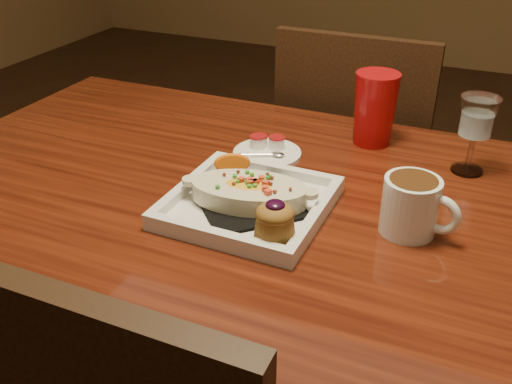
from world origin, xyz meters
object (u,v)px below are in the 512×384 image
at_px(plate, 251,200).
at_px(saucer, 266,151).
at_px(table, 274,248).
at_px(chair_far, 355,173).
at_px(goblet, 477,121).
at_px(red_tumbler, 375,109).
at_px(coffee_mug, 412,204).

xyz_separation_m(plate, saucer, (-0.06, 0.22, -0.02)).
bearing_deg(table, plate, -117.79).
height_order(table, chair_far, chair_far).
height_order(chair_far, goblet, chair_far).
distance_m(plate, goblet, 0.46).
bearing_deg(saucer, red_tumbler, 39.63).
xyz_separation_m(plate, coffee_mug, (0.26, 0.05, 0.03)).
xyz_separation_m(plate, goblet, (0.33, 0.31, 0.08)).
distance_m(chair_far, red_tumbler, 0.45).
relative_size(coffee_mug, goblet, 0.83).
xyz_separation_m(table, saucer, (-0.09, 0.17, 0.11)).
height_order(saucer, red_tumbler, red_tumbler).
bearing_deg(red_tumbler, goblet, -16.09).
relative_size(coffee_mug, red_tumbler, 0.83).
relative_size(table, plate, 5.61).
bearing_deg(coffee_mug, plate, -158.41).
height_order(chair_far, saucer, chair_far).
xyz_separation_m(chair_far, red_tumbler, (0.10, -0.30, 0.32)).
bearing_deg(plate, table, 62.93).
relative_size(plate, coffee_mug, 2.08).
distance_m(saucer, red_tumbler, 0.25).
bearing_deg(plate, goblet, 44.62).
distance_m(chair_far, coffee_mug, 0.73).
xyz_separation_m(table, coffee_mug, (0.24, 0.01, 0.15)).
bearing_deg(chair_far, coffee_mug, 110.69).
relative_size(plate, red_tumbler, 1.72).
relative_size(goblet, saucer, 1.09).
distance_m(plate, coffee_mug, 0.27).
bearing_deg(plate, chair_far, 88.67).
distance_m(coffee_mug, saucer, 0.37).
bearing_deg(goblet, saucer, -166.52).
bearing_deg(coffee_mug, chair_far, 121.09).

